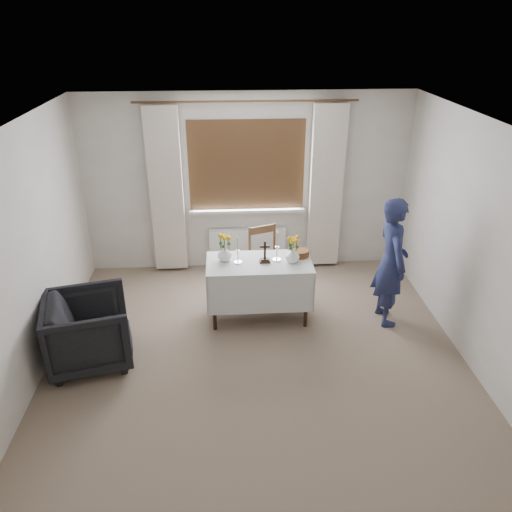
{
  "coord_description": "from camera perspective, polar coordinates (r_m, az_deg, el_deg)",
  "views": [
    {
      "loc": [
        -0.3,
        -4.14,
        3.41
      ],
      "look_at": [
        0.03,
        0.86,
        0.94
      ],
      "focal_mm": 35.0,
      "sensor_mm": 36.0,
      "label": 1
    }
  ],
  "objects": [
    {
      "name": "candlestick_right",
      "position": [
        5.83,
        2.42,
        1.13
      ],
      "size": [
        0.13,
        0.13,
        0.36
      ],
      "primitive_type": null,
      "rotation": [
        0.0,
        0.0,
        0.29
      ],
      "color": "silver",
      "rests_on": "altar_table"
    },
    {
      "name": "wooden_cross",
      "position": [
        5.8,
        1.02,
        0.49
      ],
      "size": [
        0.13,
        0.09,
        0.27
      ],
      "primitive_type": null,
      "rotation": [
        0.0,
        0.0,
        0.04
      ],
      "color": "black",
      "rests_on": "altar_table"
    },
    {
      "name": "radiator",
      "position": [
        7.27,
        -0.99,
        0.88
      ],
      "size": [
        1.1,
        0.1,
        0.6
      ],
      "primitive_type": "cube",
      "color": "white",
      "rests_on": "ground"
    },
    {
      "name": "wicker_basket",
      "position": [
        6.01,
        5.04,
        0.38
      ],
      "size": [
        0.22,
        0.22,
        0.08
      ],
      "primitive_type": "cylinder",
      "rotation": [
        0.0,
        0.0,
        0.01
      ],
      "color": "brown",
      "rests_on": "altar_table"
    },
    {
      "name": "wooden_chair",
      "position": [
        6.55,
        1.31,
        -0.66
      ],
      "size": [
        0.53,
        0.53,
        0.9
      ],
      "primitive_type": null,
      "rotation": [
        0.0,
        0.0,
        0.34
      ],
      "color": "#4E2F1A",
      "rests_on": "ground"
    },
    {
      "name": "flower_vase_right",
      "position": [
        5.83,
        4.18,
        0.07
      ],
      "size": [
        0.19,
        0.19,
        0.17
      ],
      "primitive_type": "imported",
      "rotation": [
        0.0,
        0.0,
        -0.16
      ],
      "color": "white",
      "rests_on": "altar_table"
    },
    {
      "name": "flower_vase_left",
      "position": [
        5.86,
        -3.6,
        0.28
      ],
      "size": [
        0.22,
        0.22,
        0.18
      ],
      "primitive_type": "imported",
      "rotation": [
        0.0,
        0.0,
        0.3
      ],
      "color": "white",
      "rests_on": "altar_table"
    },
    {
      "name": "candlestick_left",
      "position": [
        5.77,
        -2.1,
        0.69
      ],
      "size": [
        0.12,
        0.12,
        0.33
      ],
      "primitive_type": null,
      "rotation": [
        0.0,
        0.0,
        -0.37
      ],
      "color": "silver",
      "rests_on": "altar_table"
    },
    {
      "name": "person",
      "position": [
        6.01,
        15.18,
        -0.66
      ],
      "size": [
        0.4,
        0.59,
        1.57
      ],
      "primitive_type": "imported",
      "rotation": [
        0.0,
        0.0,
        1.62
      ],
      "color": "navy",
      "rests_on": "ground"
    },
    {
      "name": "altar_table",
      "position": [
        6.04,
        0.35,
        -3.91
      ],
      "size": [
        1.24,
        0.64,
        0.76
      ],
      "primitive_type": "cube",
      "color": "white",
      "rests_on": "ground"
    },
    {
      "name": "armchair",
      "position": [
        5.6,
        -18.55,
        -8.07
      ],
      "size": [
        1.02,
        1.0,
        0.77
      ],
      "primitive_type": "imported",
      "rotation": [
        0.0,
        0.0,
        1.81
      ],
      "color": "black",
      "rests_on": "ground"
    },
    {
      "name": "ground",
      "position": [
        5.38,
        0.33,
        -13.17
      ],
      "size": [
        5.0,
        5.0,
        0.0
      ],
      "primitive_type": "plane",
      "color": "gray",
      "rests_on": "ground"
    }
  ]
}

